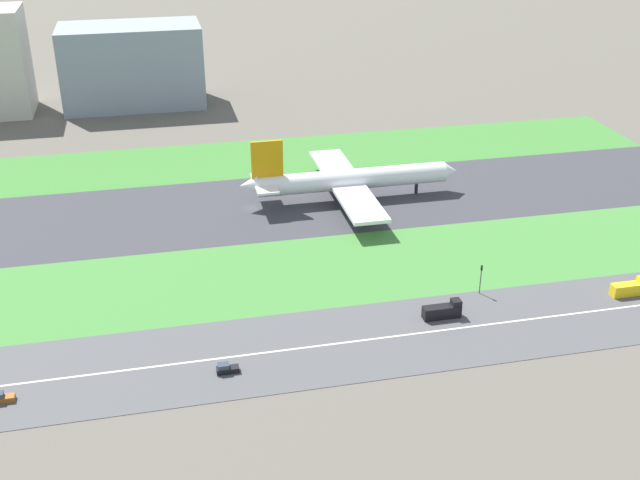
{
  "coord_description": "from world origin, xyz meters",
  "views": [
    {
      "loc": [
        -25.88,
        -204.91,
        90.6
      ],
      "look_at": [
        12.01,
        -36.5,
        6.0
      ],
      "focal_mm": 44.05,
      "sensor_mm": 36.0,
      "label": 1
    }
  ],
  "objects_px": {
    "truck_0": "(443,311)",
    "fuel_tank_west": "(162,56)",
    "truck_1": "(630,288)",
    "hangar_building": "(132,66)",
    "car_1": "(227,369)",
    "car_0": "(1,398)",
    "airliner": "(347,180)",
    "traffic_light": "(481,277)"
  },
  "relations": [
    {
      "from": "car_1",
      "to": "truck_0",
      "type": "bearing_deg",
      "value": -168.31
    },
    {
      "from": "hangar_building",
      "to": "traffic_light",
      "type": "bearing_deg",
      "value": -66.7
    },
    {
      "from": "car_0",
      "to": "fuel_tank_west",
      "type": "distance_m",
      "value": 240.5
    },
    {
      "from": "car_0",
      "to": "truck_1",
      "type": "distance_m",
      "value": 135.72
    },
    {
      "from": "truck_1",
      "to": "car_1",
      "type": "bearing_deg",
      "value": -173.91
    },
    {
      "from": "truck_1",
      "to": "hangar_building",
      "type": "bearing_deg",
      "value": 120.76
    },
    {
      "from": "airliner",
      "to": "car_1",
      "type": "relative_size",
      "value": 14.77
    },
    {
      "from": "airliner",
      "to": "hangar_building",
      "type": "distance_m",
      "value": 128.69
    },
    {
      "from": "truck_0",
      "to": "hangar_building",
      "type": "distance_m",
      "value": 193.1
    },
    {
      "from": "car_0",
      "to": "fuel_tank_west",
      "type": "xyz_separation_m",
      "value": [
        40.11,
        237.0,
        7.83
      ]
    },
    {
      "from": "car_0",
      "to": "airliner",
      "type": "bearing_deg",
      "value": -137.78
    },
    {
      "from": "airliner",
      "to": "hangar_building",
      "type": "height_order",
      "value": "hangar_building"
    },
    {
      "from": "car_0",
      "to": "truck_0",
      "type": "height_order",
      "value": "truck_0"
    },
    {
      "from": "airliner",
      "to": "truck_1",
      "type": "height_order",
      "value": "airliner"
    },
    {
      "from": "airliner",
      "to": "traffic_light",
      "type": "bearing_deg",
      "value": -75.07
    },
    {
      "from": "traffic_light",
      "to": "hangar_building",
      "type": "relative_size",
      "value": 0.13
    },
    {
      "from": "car_1",
      "to": "traffic_light",
      "type": "bearing_deg",
      "value": -163.39
    },
    {
      "from": "traffic_light",
      "to": "airliner",
      "type": "bearing_deg",
      "value": 104.93
    },
    {
      "from": "truck_0",
      "to": "car_1",
      "type": "distance_m",
      "value": 49.35
    },
    {
      "from": "car_0",
      "to": "traffic_light",
      "type": "height_order",
      "value": "traffic_light"
    },
    {
      "from": "airliner",
      "to": "traffic_light",
      "type": "height_order",
      "value": "airliner"
    },
    {
      "from": "truck_0",
      "to": "car_1",
      "type": "relative_size",
      "value": 1.91
    },
    {
      "from": "hangar_building",
      "to": "truck_0",
      "type": "bearing_deg",
      "value": -70.92
    },
    {
      "from": "traffic_light",
      "to": "fuel_tank_west",
      "type": "xyz_separation_m",
      "value": [
        -61.85,
        219.01,
        4.46
      ]
    },
    {
      "from": "traffic_light",
      "to": "hangar_building",
      "type": "xyz_separation_m",
      "value": [
        -74.94,
        174.01,
        11.54
      ]
    },
    {
      "from": "truck_1",
      "to": "hangar_building",
      "type": "xyz_separation_m",
      "value": [
        -108.33,
        182.0,
        14.16
      ]
    },
    {
      "from": "car_0",
      "to": "hangar_building",
      "type": "relative_size",
      "value": 0.08
    },
    {
      "from": "truck_1",
      "to": "fuel_tank_west",
      "type": "relative_size",
      "value": 0.42
    },
    {
      "from": "truck_1",
      "to": "hangar_building",
      "type": "height_order",
      "value": "hangar_building"
    },
    {
      "from": "traffic_light",
      "to": "fuel_tank_west",
      "type": "bearing_deg",
      "value": 105.77
    },
    {
      "from": "car_0",
      "to": "truck_1",
      "type": "height_order",
      "value": "truck_1"
    },
    {
      "from": "car_1",
      "to": "hangar_building",
      "type": "bearing_deg",
      "value": -85.65
    },
    {
      "from": "truck_0",
      "to": "fuel_tank_west",
      "type": "bearing_deg",
      "value": 102.39
    },
    {
      "from": "car_1",
      "to": "car_0",
      "type": "bearing_deg",
      "value": 0.0
    },
    {
      "from": "truck_1",
      "to": "truck_0",
      "type": "height_order",
      "value": "same"
    },
    {
      "from": "fuel_tank_west",
      "to": "car_1",
      "type": "bearing_deg",
      "value": -89.63
    },
    {
      "from": "hangar_building",
      "to": "fuel_tank_west",
      "type": "height_order",
      "value": "hangar_building"
    },
    {
      "from": "car_1",
      "to": "traffic_light",
      "type": "distance_m",
      "value": 63.04
    },
    {
      "from": "airliner",
      "to": "car_1",
      "type": "height_order",
      "value": "airliner"
    },
    {
      "from": "traffic_light",
      "to": "truck_1",
      "type": "bearing_deg",
      "value": -13.47
    },
    {
      "from": "truck_1",
      "to": "car_0",
      "type": "bearing_deg",
      "value": -175.77
    },
    {
      "from": "car_0",
      "to": "truck_1",
      "type": "bearing_deg",
      "value": -175.77
    }
  ]
}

